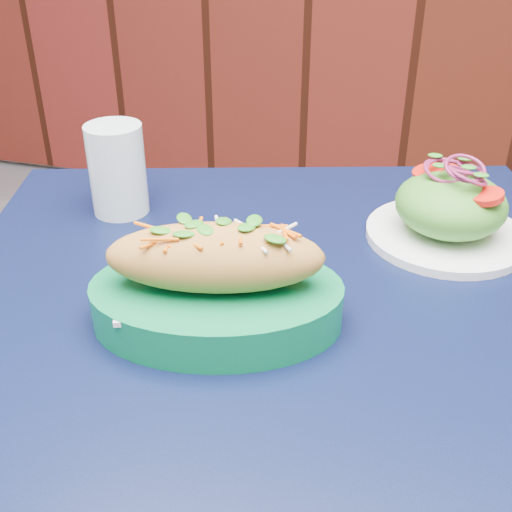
# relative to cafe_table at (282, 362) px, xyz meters

# --- Properties ---
(cafe_table) EXTENTS (1.00, 1.00, 0.75)m
(cafe_table) POSITION_rel_cafe_table_xyz_m (0.00, 0.00, 0.00)
(cafe_table) COLOR black
(cafe_table) RESTS_ON ground
(banh_mi_basket) EXTENTS (0.31, 0.24, 0.13)m
(banh_mi_basket) POSITION_rel_cafe_table_xyz_m (-0.06, -0.05, 0.14)
(banh_mi_basket) COLOR #09703E
(banh_mi_basket) RESTS_ON cafe_table
(salad_plate) EXTENTS (0.21, 0.21, 0.12)m
(salad_plate) POSITION_rel_cafe_table_xyz_m (0.17, 0.21, 0.13)
(salad_plate) COLOR white
(salad_plate) RESTS_ON cafe_table
(water_glass) EXTENTS (0.08, 0.08, 0.13)m
(water_glass) POSITION_rel_cafe_table_xyz_m (-0.28, 0.17, 0.15)
(water_glass) COLOR silver
(water_glass) RESTS_ON cafe_table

